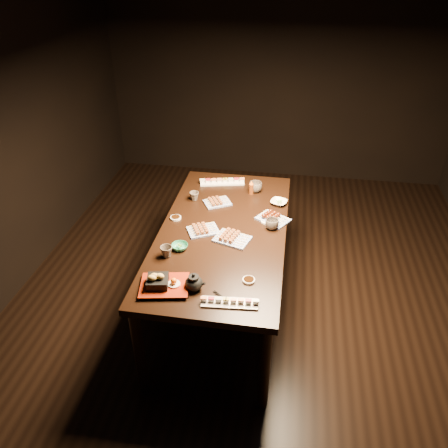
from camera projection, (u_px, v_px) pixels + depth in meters
The scene contains 23 objects.
ground at pixel (254, 309), 3.53m from camera, with size 5.00×5.00×0.00m, color black.
dining_table at pixel (223, 271), 3.35m from camera, with size 0.90×1.80×0.75m, color black.
sushi_platter_near at pixel (230, 301), 2.49m from camera, with size 0.33×0.09×0.04m, color white, non-canonical shape.
sushi_platter_far at pixel (222, 181), 3.74m from camera, with size 0.37×0.10×0.05m, color white, non-canonical shape.
yakitori_plate_center at pixel (203, 228), 3.11m from camera, with size 0.21×0.16×0.05m, color #828EB6, non-canonical shape.
yakitori_plate_right at pixel (232, 236), 3.02m from camera, with size 0.24×0.17×0.06m, color #828EB6, non-canonical shape.
yakitori_plate_left at pixel (217, 201), 3.45m from camera, with size 0.20×0.15×0.05m, color #828EB6, non-canonical shape.
tsukune_plate at pixel (273, 217), 3.24m from camera, with size 0.23×0.16×0.06m, color #828EB6, non-canonical shape.
edamame_bowl_green at pixel (180, 247), 2.94m from camera, with size 0.11×0.11×0.03m, color #2E8E67.
edamame_bowl_cream at pixel (279, 202), 3.45m from camera, with size 0.13×0.13×0.03m, color #F6E7C9.
tempura_tray at pixel (164, 281), 2.59m from camera, with size 0.29×0.23×0.11m, color black, non-canonical shape.
teacup_near_left at pixel (166, 252), 2.86m from camera, with size 0.08×0.08×0.08m, color #4D433B.
teacup_mid_right at pixel (272, 224), 3.14m from camera, with size 0.10×0.10×0.08m, color #4D433B.
teacup_far_left at pixel (194, 196), 3.49m from camera, with size 0.07×0.07×0.07m, color #4D433B.
teacup_far_right at pixel (255, 187), 3.61m from camera, with size 0.11×0.11×0.08m, color #4D433B.
teapot at pixel (194, 281), 2.58m from camera, with size 0.13×0.13×0.11m, color black, non-canonical shape.
condiment_bottle at pixel (251, 187), 3.56m from camera, with size 0.04×0.04×0.12m, color #632B0D.
sauce_dish_west at pixel (176, 218), 3.27m from camera, with size 0.08×0.08×0.01m, color white.
sauce_dish_east at pixel (266, 222), 3.23m from camera, with size 0.07×0.07×0.01m, color white.
sauce_dish_se at pixel (249, 280), 2.67m from camera, with size 0.08×0.08×0.01m, color white.
sauce_dish_nw at pixel (206, 181), 3.77m from camera, with size 0.07×0.07×0.01m, color white.
chopsticks_near at pixel (169, 296), 2.55m from camera, with size 0.24×0.02×0.01m, color black, non-canonical shape.
chopsticks_se at pixel (225, 299), 2.53m from camera, with size 0.20×0.02×0.01m, color black, non-canonical shape.
Camera 1 is at (0.17, -2.60, 2.49)m, focal length 35.00 mm.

